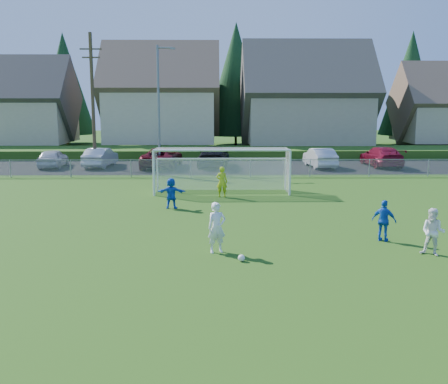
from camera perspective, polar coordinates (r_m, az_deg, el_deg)
The scene contains 21 objects.
ground at distance 13.72m, azimuth 0.54°, elevation -11.54°, with size 160.00×160.00×0.00m, color #193D0C.
asphalt_lot at distance 40.58m, azimuth -0.44°, elevation 2.75°, with size 60.00×60.00×0.00m, color black.
grass_embankment at distance 47.99m, azimuth -0.51°, elevation 4.32°, with size 70.00×6.00×0.80m, color #1E420F.
soccer_ball at distance 16.70m, azimuth 1.91°, elevation -7.19°, with size 0.22×0.22×0.22m, color white.
player_white_a at distance 17.48m, azimuth -0.80°, elevation -3.89°, with size 0.62×0.41×1.71m, color white.
player_white_b at distance 18.46m, azimuth 21.80°, elevation -4.07°, with size 0.77×0.60×1.58m, color white.
player_blue_a at distance 19.77m, azimuth 17.02°, elevation -3.01°, with size 0.88×0.37×1.51m, color blue.
player_blue_b at distance 24.85m, azimuth -5.77°, elevation -0.12°, with size 1.35×0.43×1.46m, color blue.
goalkeeper at distance 27.66m, azimuth -0.23°, elevation 1.12°, with size 0.59×0.39×1.62m, color #AFC717.
car_a at distance 42.33m, azimuth -18.12°, elevation 3.52°, with size 1.67×4.15×1.41m, color #B4B7BD.
car_b at distance 41.59m, azimuth -13.30°, elevation 3.68°, with size 1.57×4.50×1.48m, color silver.
car_c at distance 40.36m, azimuth -6.78°, elevation 3.74°, with size 2.55×5.53×1.54m, color #510912.
car_d at distance 40.56m, azimuth -1.15°, elevation 3.88°, with size 2.25×5.53×1.60m, color black.
car_f at distance 40.88m, azimuth 10.39°, elevation 3.69°, with size 1.58×4.54×1.50m, color silver.
car_g at distance 42.61m, azimuth 16.77°, elevation 3.71°, with size 2.17×5.33×1.55m, color maroon.
soccer_goal at distance 29.02m, azimuth -0.25°, elevation 3.15°, with size 7.42×1.90×2.50m.
chainlink_fence at distance 35.05m, azimuth -0.36°, elevation 2.66°, with size 52.06×0.06×1.20m.
streetlight at distance 38.99m, azimuth -7.07°, elevation 9.52°, with size 1.38×0.18×9.00m.
utility_pole at distance 40.82m, azimuth -14.10°, elevation 9.74°, with size 1.60×0.26×10.00m.
houses_row at distance 55.33m, azimuth 1.51°, elevation 12.23°, with size 53.90×11.45×13.27m.
tree_row at distance 61.55m, azimuth 0.38°, elevation 11.60°, with size 65.98×12.36×13.80m.
Camera 1 is at (-0.33, -12.77, 5.00)m, focal length 42.00 mm.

